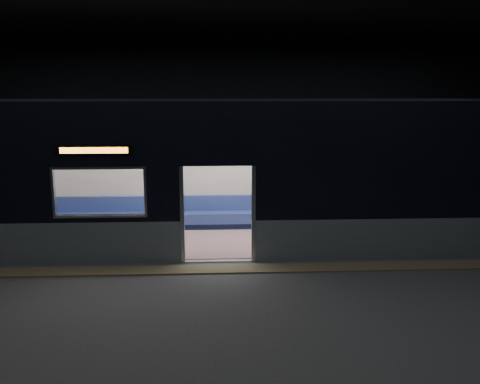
{
  "coord_description": "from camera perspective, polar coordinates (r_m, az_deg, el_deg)",
  "views": [
    {
      "loc": [
        -0.04,
        -9.18,
        3.59
      ],
      "look_at": [
        0.52,
        2.3,
        1.24
      ],
      "focal_mm": 38.0,
      "sensor_mm": 36.0,
      "label": 1
    }
  ],
  "objects": [
    {
      "name": "handbag",
      "position": [
        13.37,
        14.01,
        -1.28
      ],
      "size": [
        0.33,
        0.29,
        0.16
      ],
      "primitive_type": "cube",
      "rotation": [
        0.0,
        0.0,
        0.09
      ],
      "color": "black",
      "rests_on": "passenger"
    },
    {
      "name": "metro_car",
      "position": [
        11.86,
        -2.57,
        3.06
      ],
      "size": [
        18.0,
        3.04,
        3.35
      ],
      "color": "gray",
      "rests_on": "station_floor"
    },
    {
      "name": "station_floor",
      "position": [
        9.86,
        -2.39,
        -9.86
      ],
      "size": [
        24.0,
        14.0,
        0.01
      ],
      "primitive_type": "cube",
      "color": "#47494C",
      "rests_on": "ground"
    },
    {
      "name": "transit_map",
      "position": [
        13.92,
        15.72,
        2.45
      ],
      "size": [
        1.06,
        0.03,
        0.69
      ],
      "primitive_type": "cube",
      "color": "white",
      "rests_on": "metro_car"
    },
    {
      "name": "tactile_strip",
      "position": [
        10.37,
        -2.42,
        -8.65
      ],
      "size": [
        22.8,
        0.5,
        0.03
      ],
      "primitive_type": "cube",
      "color": "#8C7F59",
      "rests_on": "station_floor"
    },
    {
      "name": "station_envelope",
      "position": [
        9.18,
        -2.59,
        11.98
      ],
      "size": [
        24.0,
        14.0,
        5.0
      ],
      "color": "black",
      "rests_on": "station_floor"
    },
    {
      "name": "passenger",
      "position": [
        13.59,
        13.91,
        -0.49
      ],
      "size": [
        0.44,
        0.75,
        1.47
      ],
      "rotation": [
        0.0,
        0.0,
        0.03
      ],
      "color": "black",
      "rests_on": "metro_car"
    }
  ]
}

